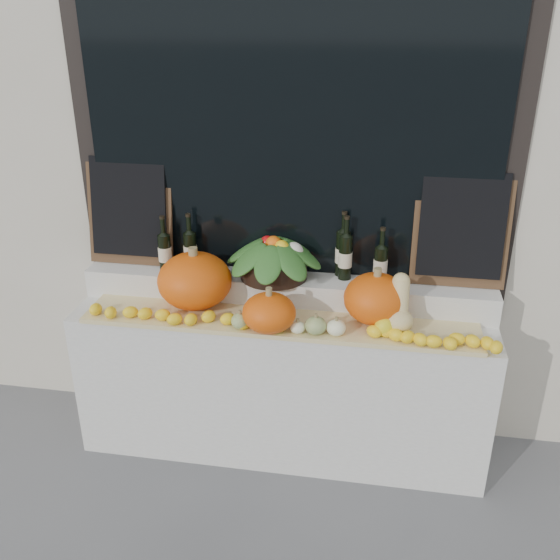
% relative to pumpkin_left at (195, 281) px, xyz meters
% --- Properties ---
extents(storefront_facade, '(7.00, 0.94, 4.50)m').
position_rel_pumpkin_left_xyz_m(storefront_facade, '(0.48, 0.75, 1.19)').
color(storefront_facade, beige).
rests_on(storefront_facade, ground).
extents(display_sill, '(2.30, 0.55, 0.88)m').
position_rel_pumpkin_left_xyz_m(display_sill, '(0.48, 0.03, -0.62)').
color(display_sill, silver).
rests_on(display_sill, ground).
extents(rear_tier, '(2.30, 0.25, 0.16)m').
position_rel_pumpkin_left_xyz_m(rear_tier, '(0.48, 0.18, -0.10)').
color(rear_tier, silver).
rests_on(rear_tier, display_sill).
extents(straw_bedding, '(2.10, 0.32, 0.02)m').
position_rel_pumpkin_left_xyz_m(straw_bedding, '(0.48, -0.10, -0.17)').
color(straw_bedding, tan).
rests_on(straw_bedding, display_sill).
extents(pumpkin_left, '(0.43, 0.43, 0.31)m').
position_rel_pumpkin_left_xyz_m(pumpkin_left, '(0.00, 0.00, 0.00)').
color(pumpkin_left, '#E7580C').
rests_on(pumpkin_left, straw_bedding).
extents(pumpkin_right, '(0.34, 0.34, 0.27)m').
position_rel_pumpkin_left_xyz_m(pumpkin_right, '(0.98, -0.02, -0.02)').
color(pumpkin_right, '#E7580C').
rests_on(pumpkin_right, straw_bedding).
extents(pumpkin_center, '(0.34, 0.34, 0.20)m').
position_rel_pumpkin_left_xyz_m(pumpkin_center, '(0.45, -0.20, -0.05)').
color(pumpkin_center, '#E7580C').
rests_on(pumpkin_center, straw_bedding).
extents(butternut_squash, '(0.15, 0.21, 0.29)m').
position_rel_pumpkin_left_xyz_m(butternut_squash, '(1.10, -0.09, -0.03)').
color(butternut_squash, '#DEC482').
rests_on(butternut_squash, straw_bedding).
extents(decorative_gourds, '(0.83, 0.17, 0.16)m').
position_rel_pumpkin_left_xyz_m(decorative_gourds, '(0.63, -0.20, -0.10)').
color(decorative_gourds, '#3C6B20').
rests_on(decorative_gourds, straw_bedding).
extents(lemon_heap, '(2.20, 0.16, 0.06)m').
position_rel_pumpkin_left_xyz_m(lemon_heap, '(0.48, -0.21, -0.12)').
color(lemon_heap, yellow).
rests_on(lemon_heap, straw_bedding).
extents(produce_bowl, '(0.57, 0.57, 0.25)m').
position_rel_pumpkin_left_xyz_m(produce_bowl, '(0.41, 0.16, 0.10)').
color(produce_bowl, black).
rests_on(produce_bowl, rear_tier).
extents(wine_bottle_far_left, '(0.08, 0.08, 0.32)m').
position_rel_pumpkin_left_xyz_m(wine_bottle_far_left, '(-0.22, 0.17, 0.09)').
color(wine_bottle_far_left, black).
rests_on(wine_bottle_far_left, rear_tier).
extents(wine_bottle_near_left, '(0.08, 0.08, 0.33)m').
position_rel_pumpkin_left_xyz_m(wine_bottle_near_left, '(-0.08, 0.20, 0.09)').
color(wine_bottle_near_left, black).
rests_on(wine_bottle_near_left, rear_tier).
extents(wine_bottle_tall, '(0.08, 0.08, 0.37)m').
position_rel_pumpkin_left_xyz_m(wine_bottle_tall, '(0.78, 0.25, 0.12)').
color(wine_bottle_tall, black).
rests_on(wine_bottle_tall, rear_tier).
extents(wine_bottle_near_right, '(0.08, 0.08, 0.36)m').
position_rel_pumpkin_left_xyz_m(wine_bottle_near_right, '(0.80, 0.21, 0.11)').
color(wine_bottle_near_right, black).
rests_on(wine_bottle_near_right, rear_tier).
extents(wine_bottle_far_right, '(0.08, 0.08, 0.32)m').
position_rel_pumpkin_left_xyz_m(wine_bottle_far_right, '(0.99, 0.19, 0.09)').
color(wine_bottle_far_right, black).
rests_on(wine_bottle_far_right, rear_tier).
extents(chalkboard_left, '(0.50, 0.13, 0.62)m').
position_rel_pumpkin_left_xyz_m(chalkboard_left, '(-0.44, 0.24, 0.30)').
color(chalkboard_left, '#4C331E').
rests_on(chalkboard_left, rear_tier).
extents(chalkboard_right, '(0.50, 0.13, 0.62)m').
position_rel_pumpkin_left_xyz_m(chalkboard_right, '(1.40, 0.24, 0.30)').
color(chalkboard_right, '#4C331E').
rests_on(chalkboard_right, rear_tier).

